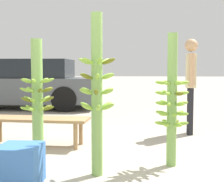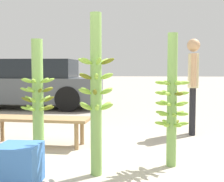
% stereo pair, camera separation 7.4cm
% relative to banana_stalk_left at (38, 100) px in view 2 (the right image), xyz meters
% --- Properties ---
extents(ground_plane, '(80.00, 80.00, 0.00)m').
position_rel_banana_stalk_left_xyz_m(ground_plane, '(0.79, -0.54, -0.76)').
color(ground_plane, '#A89E8C').
extents(banana_stalk_left, '(0.42, 0.42, 1.50)m').
position_rel_banana_stalk_left_xyz_m(banana_stalk_left, '(0.00, 0.00, 0.00)').
color(banana_stalk_left, '#7AA851').
rests_on(banana_stalk_left, ground_plane).
extents(banana_stalk_center, '(0.41, 0.42, 1.73)m').
position_rel_banana_stalk_left_xyz_m(banana_stalk_center, '(0.79, -0.44, 0.13)').
color(banana_stalk_center, '#7AA851').
rests_on(banana_stalk_center, ground_plane).
extents(banana_stalk_right, '(0.40, 0.40, 1.55)m').
position_rel_banana_stalk_left_xyz_m(banana_stalk_right, '(1.62, -0.06, 0.00)').
color(banana_stalk_right, '#7AA851').
rests_on(banana_stalk_right, ground_plane).
extents(vendor_person, '(0.22, 0.55, 1.65)m').
position_rel_banana_stalk_left_xyz_m(vendor_person, '(2.15, 1.75, 0.24)').
color(vendor_person, black).
rests_on(vendor_person, ground_plane).
extents(market_bench, '(1.60, 0.54, 0.42)m').
position_rel_banana_stalk_left_xyz_m(market_bench, '(-0.27, 0.76, -0.40)').
color(market_bench, '#99754C').
rests_on(market_bench, ground_plane).
extents(parked_car, '(4.15, 1.80, 1.40)m').
position_rel_banana_stalk_left_xyz_m(parked_car, '(-1.90, 5.06, -0.09)').
color(parked_car, '#4C5156').
rests_on(parked_car, ground_plane).
extents(produce_crate, '(0.40, 0.40, 0.40)m').
position_rel_banana_stalk_left_xyz_m(produce_crate, '(0.06, -0.78, -0.57)').
color(produce_crate, '#386BB2').
rests_on(produce_crate, ground_plane).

